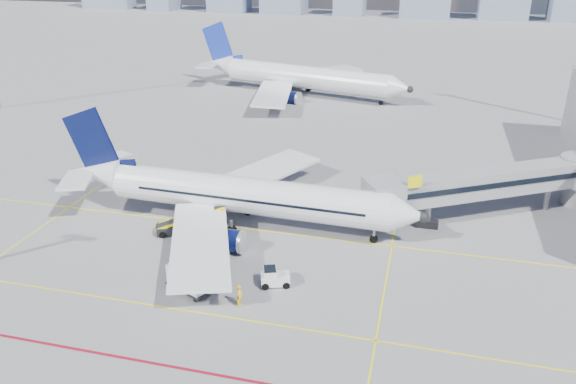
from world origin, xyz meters
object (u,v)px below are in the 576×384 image
object	(u,v)px
belt_loader	(183,226)
cargo_dolly	(189,278)
ramp_worker	(240,296)
baggage_tug	(274,277)
main_aircraft	(233,194)
second_aircraft	(298,77)

from	to	relation	value
belt_loader	cargo_dolly	bearing A→B (deg)	-86.69
belt_loader	ramp_worker	xyz separation A→B (m)	(9.21, -10.18, 0.27)
cargo_dolly	ramp_worker	xyz separation A→B (m)	(4.65, -1.05, -0.18)
baggage_tug	cargo_dolly	xyz separation A→B (m)	(-6.39, -2.43, 0.38)
main_aircraft	second_aircraft	world-z (taller)	second_aircraft
belt_loader	main_aircraft	bearing A→B (deg)	12.89
main_aircraft	belt_loader	distance (m)	5.66
second_aircraft	belt_loader	bearing A→B (deg)	-73.67
baggage_tug	belt_loader	world-z (taller)	belt_loader
baggage_tug	main_aircraft	bearing A→B (deg)	105.99
baggage_tug	belt_loader	size ratio (longest dim) A/B	0.39
main_aircraft	baggage_tug	world-z (taller)	main_aircraft
second_aircraft	baggage_tug	bearing A→B (deg)	-64.07
main_aircraft	cargo_dolly	xyz separation A→B (m)	(0.46, -12.12, -2.07)
baggage_tug	belt_loader	distance (m)	12.84
main_aircraft	cargo_dolly	size ratio (longest dim) A/B	8.82
cargo_dolly	ramp_worker	size ratio (longest dim) A/B	2.15
cargo_dolly	belt_loader	xyz separation A→B (m)	(-4.55, 9.13, -0.44)
belt_loader	ramp_worker	world-z (taller)	belt_loader
second_aircraft	baggage_tug	xyz separation A→B (m)	(12.86, -62.91, -2.44)
main_aircraft	baggage_tug	bearing A→B (deg)	-52.71
cargo_dolly	belt_loader	bearing A→B (deg)	141.21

